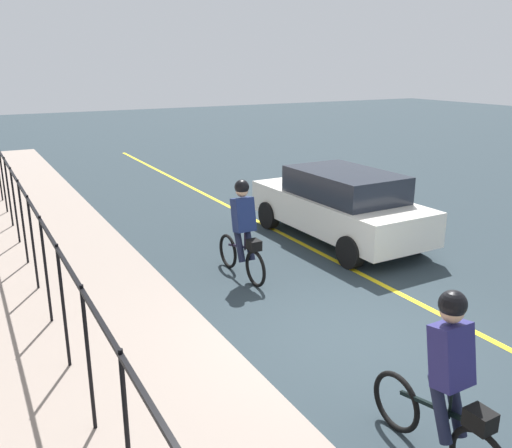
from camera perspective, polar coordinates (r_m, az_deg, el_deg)
name	(u,v)px	position (r m, az deg, el deg)	size (l,w,h in m)	color
ground_plane	(360,338)	(8.01, 10.89, -11.77)	(80.00, 80.00, 0.00)	#28353B
lane_line_centre	(440,314)	(9.03, 18.86, -8.99)	(36.00, 0.12, 0.01)	yellow
sidewalk	(124,403)	(6.61, -13.76, -17.90)	(40.00, 3.20, 0.15)	gray
iron_fence	(61,281)	(6.86, -19.94, -5.68)	(19.30, 0.04, 1.60)	black
cyclist_lead	(243,230)	(9.62, -1.39, -0.67)	(1.71, 0.37, 1.83)	black
cyclist_follow	(447,382)	(5.56, 19.49, -15.44)	(1.71, 0.37, 1.83)	black
patrol_sedan	(339,204)	(11.87, 8.80, 2.08)	(4.43, 1.99, 1.58)	white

